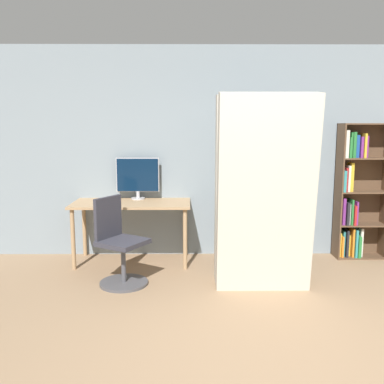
{
  "coord_description": "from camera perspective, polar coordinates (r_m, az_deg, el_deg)",
  "views": [
    {
      "loc": [
        -0.59,
        -2.5,
        1.7
      ],
      "look_at": [
        -0.56,
        1.67,
        1.05
      ],
      "focal_mm": 40.0,
      "sensor_mm": 36.0,
      "label": 1
    }
  ],
  "objects": [
    {
      "name": "wall_back",
      "position": [
        5.6,
        5.7,
        5.24
      ],
      "size": [
        8.0,
        0.06,
        2.7
      ],
      "color": "gray",
      "rests_on": "ground"
    },
    {
      "name": "mattress_far",
      "position": [
        4.66,
        9.18,
        0.22
      ],
      "size": [
        0.97,
        0.32,
        2.02
      ],
      "color": "beige",
      "rests_on": "ground"
    },
    {
      "name": "mattress_near",
      "position": [
        4.35,
        9.87,
        -0.38
      ],
      "size": [
        0.97,
        0.46,
        2.02
      ],
      "color": "beige",
      "rests_on": "ground"
    },
    {
      "name": "desk",
      "position": [
        5.34,
        -8.05,
        -2.33
      ],
      "size": [
        1.45,
        0.67,
        0.76
      ],
      "color": "tan",
      "rests_on": "ground"
    },
    {
      "name": "bookshelf",
      "position": [
        5.88,
        20.96,
        -0.28
      ],
      "size": [
        0.63,
        0.3,
        1.73
      ],
      "color": "brown",
      "rests_on": "ground"
    },
    {
      "name": "monitor",
      "position": [
        5.5,
        -7.25,
        2.07
      ],
      "size": [
        0.55,
        0.17,
        0.53
      ],
      "color": "#B7B7BC",
      "rests_on": "desk"
    },
    {
      "name": "office_chair",
      "position": [
        4.7,
        -9.69,
        -7.5
      ],
      "size": [
        0.61,
        0.61,
        0.94
      ],
      "color": "#4C4C51",
      "rests_on": "ground"
    }
  ]
}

